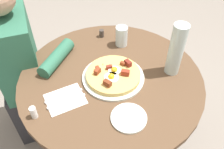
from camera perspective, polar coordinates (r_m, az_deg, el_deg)
ground_plane at (r=1.78m, az=-0.20°, el=-16.96°), size 6.00×6.00×0.00m
dining_table at (r=1.32m, az=-0.26°, el=-5.69°), size 0.92×0.92×0.72m
person_seated at (r=1.59m, az=-20.10°, el=-0.33°), size 0.49×0.46×1.14m
pizza_plate at (r=1.19m, az=0.29°, el=-0.62°), size 0.31×0.31×0.01m
breakfast_pizza at (r=1.17m, az=0.31°, el=0.03°), size 0.27×0.27×0.05m
bread_plate at (r=1.03m, az=4.02°, el=-10.29°), size 0.16×0.16×0.01m
napkin at (r=1.12m, az=-11.08°, el=-5.79°), size 0.16×0.19×0.00m
fork at (r=1.13m, az=-11.41°, el=-5.00°), size 0.04×0.18×0.00m
knife at (r=1.10m, az=-10.81°, el=-6.29°), size 0.04×0.18×0.00m
water_glass at (r=1.36m, az=2.30°, el=9.13°), size 0.07×0.07×0.12m
water_bottle at (r=1.17m, az=15.06°, el=5.68°), size 0.07×0.07×0.28m
salt_shaker at (r=1.07m, az=-18.21°, el=-8.60°), size 0.03×0.03×0.06m
pepper_shaker at (r=1.44m, az=-2.50°, el=9.79°), size 0.03×0.03×0.05m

